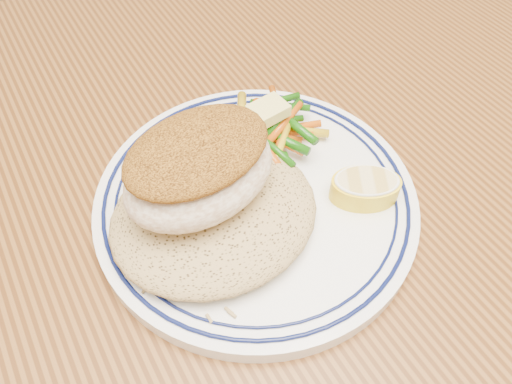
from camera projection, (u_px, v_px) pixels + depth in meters
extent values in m
cube|color=#4F2B0F|center=(246.00, 270.00, 0.39)|extent=(1.50, 0.90, 0.04)
cylinder|color=#4F2B0F|center=(429.00, 85.00, 1.10)|extent=(0.07, 0.07, 0.71)
cylinder|color=white|center=(256.00, 202.00, 0.40)|extent=(0.25, 0.25, 0.01)
torus|color=#0A113F|center=(256.00, 195.00, 0.39)|extent=(0.24, 0.24, 0.00)
torus|color=#0A113F|center=(256.00, 195.00, 0.39)|extent=(0.22, 0.22, 0.00)
ellipsoid|color=#A48752|center=(214.00, 211.00, 0.36)|extent=(0.16, 0.14, 0.03)
ellipsoid|color=#F3E2C9|center=(200.00, 174.00, 0.34)|extent=(0.12, 0.10, 0.05)
ellipsoid|color=brown|center=(197.00, 150.00, 0.33)|extent=(0.12, 0.09, 0.02)
cylinder|color=#C24F09|center=(267.00, 140.00, 0.42)|extent=(0.04, 0.05, 0.01)
cylinder|color=#C24F09|center=(291.00, 128.00, 0.43)|extent=(0.05, 0.03, 0.01)
cylinder|color=#144E09|center=(240.00, 130.00, 0.43)|extent=(0.02, 0.06, 0.01)
cylinder|color=#144E09|center=(237.00, 139.00, 0.42)|extent=(0.03, 0.04, 0.01)
cylinder|color=#144E09|center=(259.00, 161.00, 0.40)|extent=(0.01, 0.05, 0.01)
cylinder|color=#144E09|center=(268.00, 158.00, 0.41)|extent=(0.01, 0.05, 0.01)
cylinder|color=#144E09|center=(263.00, 132.00, 0.42)|extent=(0.03, 0.05, 0.01)
cylinder|color=#C24F09|center=(275.00, 116.00, 0.44)|extent=(0.04, 0.04, 0.01)
cylinder|color=#144E09|center=(253.00, 167.00, 0.40)|extent=(0.06, 0.02, 0.01)
cylinder|color=#C24F09|center=(273.00, 136.00, 0.42)|extent=(0.04, 0.04, 0.01)
cylinder|color=gold|center=(302.00, 131.00, 0.42)|extent=(0.04, 0.03, 0.01)
cylinder|color=#C24F09|center=(248.00, 126.00, 0.42)|extent=(0.03, 0.05, 0.01)
cylinder|color=#C24F09|center=(258.00, 125.00, 0.42)|extent=(0.03, 0.05, 0.01)
cylinder|color=#C24F09|center=(283.00, 131.00, 0.42)|extent=(0.05, 0.03, 0.01)
cylinder|color=#C24F09|center=(248.00, 139.00, 0.41)|extent=(0.06, 0.02, 0.01)
cylinder|color=#C24F09|center=(274.00, 138.00, 0.41)|extent=(0.03, 0.05, 0.01)
cylinder|color=#C24F09|center=(286.00, 128.00, 0.42)|extent=(0.04, 0.04, 0.01)
cylinder|color=#144E09|center=(280.00, 105.00, 0.44)|extent=(0.04, 0.04, 0.01)
cylinder|color=#144E09|center=(283.00, 140.00, 0.41)|extent=(0.03, 0.05, 0.01)
cylinder|color=#C24F09|center=(263.00, 144.00, 0.41)|extent=(0.01, 0.06, 0.01)
cylinder|color=#C24F09|center=(258.00, 155.00, 0.40)|extent=(0.05, 0.04, 0.01)
cylinder|color=#C24F09|center=(277.00, 106.00, 0.43)|extent=(0.03, 0.05, 0.01)
cylinder|color=gold|center=(280.00, 148.00, 0.40)|extent=(0.05, 0.04, 0.01)
cylinder|color=#144E09|center=(222.00, 122.00, 0.42)|extent=(0.05, 0.02, 0.01)
cylinder|color=#144E09|center=(238.00, 142.00, 0.40)|extent=(0.01, 0.06, 0.01)
cylinder|color=#144E09|center=(244.00, 152.00, 0.40)|extent=(0.01, 0.06, 0.01)
cylinder|color=#144E09|center=(271.00, 146.00, 0.40)|extent=(0.01, 0.06, 0.01)
cylinder|color=#144E09|center=(292.00, 123.00, 0.41)|extent=(0.01, 0.06, 0.02)
cylinder|color=#C24F09|center=(285.00, 122.00, 0.41)|extent=(0.05, 0.03, 0.01)
cylinder|color=#144E09|center=(270.00, 103.00, 0.43)|extent=(0.06, 0.01, 0.01)
cylinder|color=#144E09|center=(284.00, 118.00, 0.41)|extent=(0.05, 0.03, 0.01)
cylinder|color=#144E09|center=(276.00, 121.00, 0.42)|extent=(0.05, 0.02, 0.01)
cylinder|color=#144E09|center=(267.00, 134.00, 0.40)|extent=(0.05, 0.03, 0.01)
cylinder|color=gold|center=(241.00, 114.00, 0.42)|extent=(0.03, 0.05, 0.01)
cube|color=#E3D66F|center=(268.00, 111.00, 0.40)|extent=(0.03, 0.03, 0.01)
torus|color=white|center=(367.00, 181.00, 0.38)|extent=(0.07, 0.07, 0.00)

